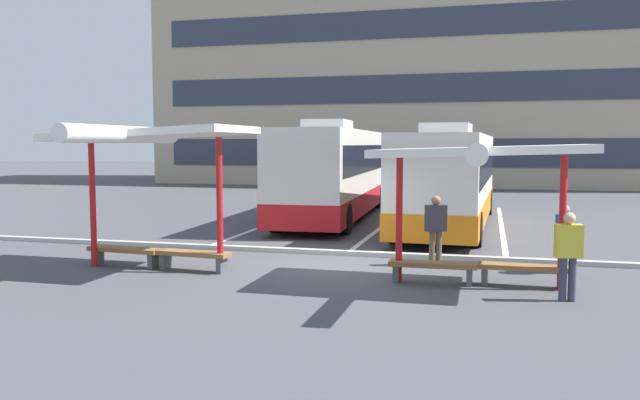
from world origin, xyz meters
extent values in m
plane|color=#47474C|center=(0.00, 0.00, 0.00)|extent=(160.00, 160.00, 0.00)
cube|color=tan|center=(0.00, 34.18, 10.54)|extent=(40.67, 11.88, 21.08)
cube|color=#2D3847|center=(0.00, 28.21, 2.32)|extent=(37.42, 0.08, 1.85)
cube|color=#2D3847|center=(0.00, 28.21, 6.53)|extent=(37.42, 0.08, 1.85)
cube|color=#2D3847|center=(0.00, 28.21, 10.75)|extent=(37.42, 0.08, 1.85)
cube|color=silver|center=(-2.18, 9.56, 1.83)|extent=(3.08, 12.11, 3.12)
cube|color=red|center=(-2.18, 9.56, 0.67)|extent=(3.12, 12.16, 0.80)
cube|color=black|center=(-2.18, 9.56, 2.34)|extent=(3.06, 11.16, 1.01)
cube|color=black|center=(-2.46, 15.53, 2.21)|extent=(2.22, 0.18, 1.87)
cube|color=silver|center=(-2.11, 8.06, 3.57)|extent=(1.61, 2.27, 0.36)
cylinder|color=black|center=(-3.55, 13.91, 0.50)|extent=(0.35, 1.01, 1.00)
cylinder|color=black|center=(-1.23, 14.01, 0.50)|extent=(0.35, 1.01, 1.00)
cylinder|color=black|center=(-3.14, 5.11, 0.50)|extent=(0.35, 1.01, 1.00)
cylinder|color=black|center=(-0.82, 5.21, 0.50)|extent=(0.35, 1.01, 1.00)
cube|color=silver|center=(2.27, 8.09, 1.73)|extent=(2.92, 12.04, 2.91)
cube|color=orange|center=(2.27, 8.09, 0.66)|extent=(2.96, 12.08, 0.77)
cube|color=black|center=(2.27, 8.09, 2.12)|extent=(2.92, 11.08, 1.02)
cube|color=black|center=(2.47, 14.04, 2.08)|extent=(2.21, 0.16, 1.75)
cube|color=silver|center=(2.22, 6.60, 3.37)|extent=(1.58, 2.25, 0.36)
cylinder|color=black|center=(1.26, 12.51, 0.50)|extent=(0.33, 1.01, 1.00)
cylinder|color=black|center=(3.58, 12.43, 0.50)|extent=(0.33, 1.01, 1.00)
cylinder|color=black|center=(0.97, 3.75, 0.50)|extent=(0.33, 1.01, 1.00)
cylinder|color=black|center=(3.28, 3.67, 0.50)|extent=(0.33, 1.01, 1.00)
cube|color=white|center=(-4.05, 8.40, 0.00)|extent=(0.16, 14.00, 0.01)
cube|color=white|center=(0.00, 8.40, 0.00)|extent=(0.16, 14.00, 0.01)
cube|color=white|center=(4.05, 8.40, 0.00)|extent=(0.16, 14.00, 0.01)
cylinder|color=red|center=(-5.41, -1.55, 1.52)|extent=(0.14, 0.14, 3.03)
cylinder|color=red|center=(-2.20, -1.55, 1.52)|extent=(0.14, 0.14, 3.03)
cube|color=white|center=(-3.80, -1.55, 3.11)|extent=(4.22, 2.71, 0.35)
cylinder|color=white|center=(-3.80, -2.75, 3.08)|extent=(0.36, 4.21, 0.36)
cube|color=brown|center=(-4.70, -1.37, 0.40)|extent=(1.90, 0.58, 0.10)
cube|color=#4C4C51|center=(-5.49, -1.30, 0.17)|extent=(0.15, 0.35, 0.35)
cube|color=#4C4C51|center=(-3.92, -1.44, 0.17)|extent=(0.15, 0.35, 0.35)
cube|color=brown|center=(-2.90, -1.46, 0.40)|extent=(1.80, 0.58, 0.10)
cube|color=#4C4C51|center=(-3.64, -1.40, 0.17)|extent=(0.15, 0.35, 0.35)
cube|color=#4C4C51|center=(-2.17, -1.53, 0.17)|extent=(0.15, 0.35, 0.35)
cylinder|color=red|center=(1.79, -1.42, 1.33)|extent=(0.14, 0.14, 2.67)
cylinder|color=red|center=(5.00, -1.42, 1.33)|extent=(0.14, 0.14, 2.67)
cube|color=white|center=(3.39, -1.42, 2.75)|extent=(4.21, 2.62, 0.27)
cylinder|color=white|center=(3.39, -2.58, 2.72)|extent=(0.36, 4.21, 0.36)
cube|color=brown|center=(2.49, -1.44, 0.40)|extent=(1.80, 0.44, 0.10)
cube|color=#4C4C51|center=(1.74, -1.45, 0.17)|extent=(0.12, 0.34, 0.35)
cube|color=#4C4C51|center=(3.24, -1.43, 0.17)|extent=(0.12, 0.34, 0.35)
cube|color=brown|center=(4.29, -1.27, 0.40)|extent=(1.82, 0.47, 0.10)
cube|color=#4C4C51|center=(3.54, -1.25, 0.17)|extent=(0.13, 0.34, 0.35)
cube|color=#4C4C51|center=(5.05, -1.29, 0.17)|extent=(0.13, 0.34, 0.35)
cube|color=#ADADA8|center=(0.00, 1.45, 0.06)|extent=(44.00, 0.24, 0.12)
cylinder|color=#33384C|center=(4.94, -2.36, 0.41)|extent=(0.14, 0.14, 0.81)
cylinder|color=#33384C|center=(5.10, -2.33, 0.41)|extent=(0.14, 0.14, 0.81)
cube|color=gold|center=(5.02, -2.34, 1.12)|extent=(0.51, 0.31, 0.61)
sphere|color=tan|center=(5.02, -2.34, 1.54)|extent=(0.22, 0.22, 0.22)
cylinder|color=brown|center=(2.47, 0.59, 0.41)|extent=(0.14, 0.14, 0.83)
cylinder|color=brown|center=(2.31, 0.52, 0.41)|extent=(0.14, 0.14, 0.83)
cube|color=#26262D|center=(2.39, 0.55, 1.14)|extent=(0.53, 0.40, 0.62)
sphere|color=#936B4C|center=(2.39, 0.55, 1.56)|extent=(0.22, 0.22, 0.22)
cylinder|color=brown|center=(5.27, 0.46, 0.38)|extent=(0.14, 0.14, 0.76)
cylinder|color=brown|center=(5.20, 0.33, 0.38)|extent=(0.14, 0.14, 0.76)
cube|color=#2659A5|center=(5.24, 0.40, 1.05)|extent=(0.42, 0.49, 0.57)
sphere|color=tan|center=(5.24, 0.40, 1.43)|extent=(0.21, 0.21, 0.21)
camera|label=1|loc=(3.57, -14.78, 2.88)|focal=36.23mm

